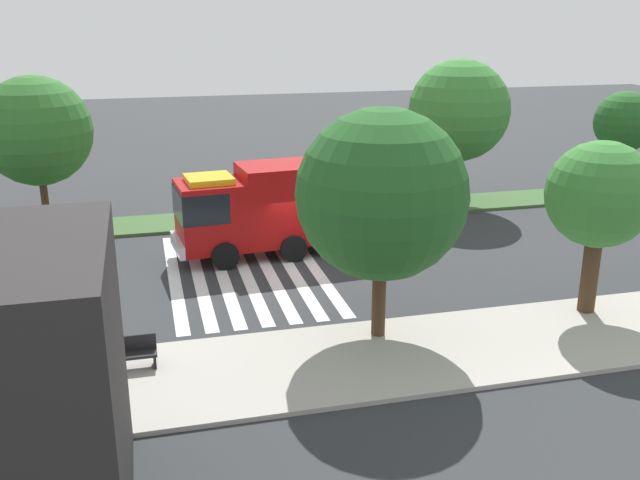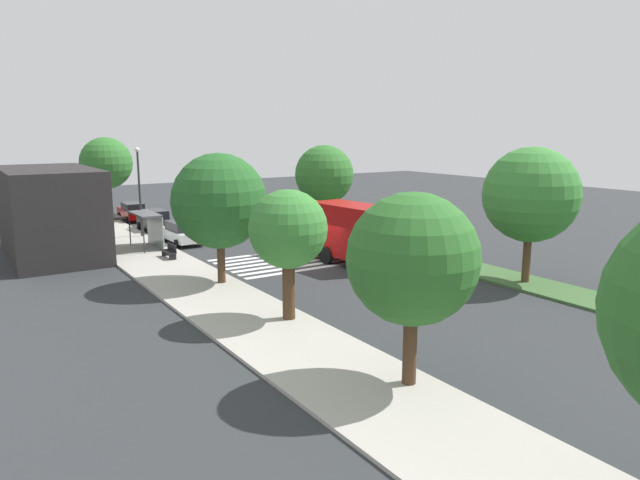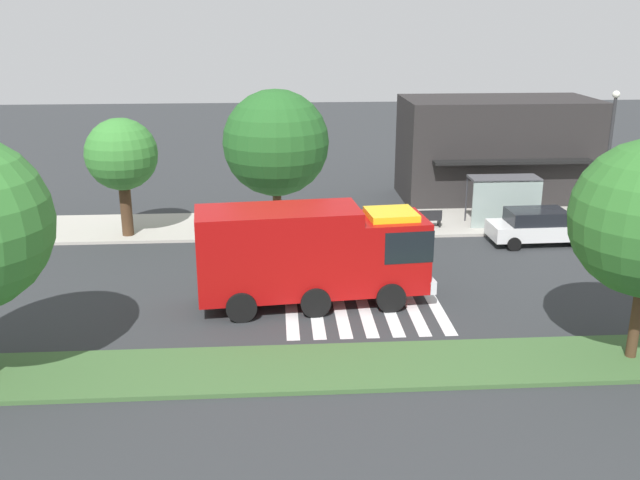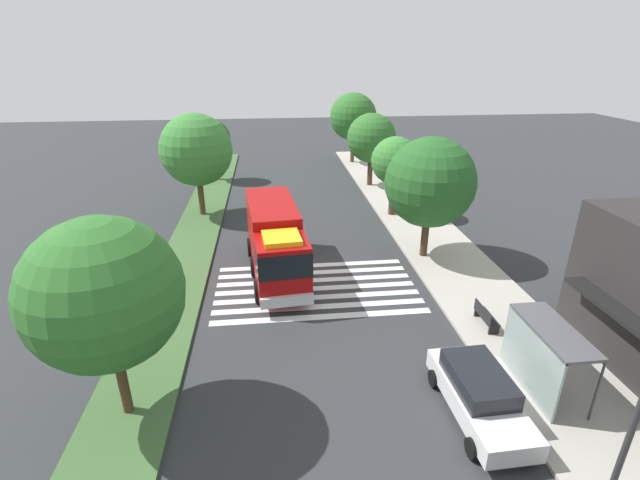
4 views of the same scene
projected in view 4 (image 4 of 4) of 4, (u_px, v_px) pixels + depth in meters
ground_plane at (312, 268)px, 25.54m from camera, size 120.00×120.00×0.00m
sidewalk at (449, 260)px, 26.33m from camera, size 60.00×4.72×0.14m
median_strip at (181, 273)px, 24.77m from camera, size 60.00×3.00×0.14m
crosswalk at (316, 288)px, 23.34m from camera, size 5.85×10.30×0.01m
fire_truck at (276, 241)px, 23.89m from camera, size 8.87×3.38×3.75m
parked_car_west at (479, 393)px, 15.04m from camera, size 4.83×2.21×1.65m
bus_stop_shelter at (542, 347)px, 15.69m from camera, size 3.50×1.40×2.46m
bench_near_shelter at (485, 316)px, 19.86m from camera, size 1.60×0.50×0.90m
sidewalk_tree_far_west at (353, 117)px, 46.97m from camera, size 4.88×4.88×7.20m
sidewalk_tree_west at (371, 138)px, 39.02m from camera, size 4.24×4.24×6.29m
sidewalk_tree_center at (395, 162)px, 31.94m from camera, size 3.41×3.41×5.69m
sidewalk_tree_east at (430, 183)px, 25.09m from camera, size 5.06×5.06×6.97m
median_tree_far_west at (212, 139)px, 40.88m from camera, size 3.24×3.24×5.46m
median_tree_west at (196, 150)px, 31.64m from camera, size 5.07×5.07×7.29m
median_tree_center at (104, 294)px, 13.55m from camera, size 4.78×4.78×6.92m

